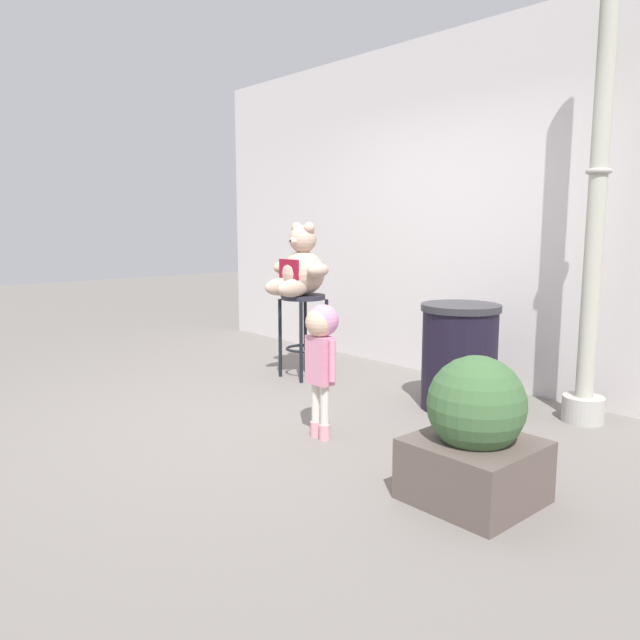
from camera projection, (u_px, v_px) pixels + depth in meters
The scene contains 8 objects.
ground_plane at pixel (273, 423), 4.30m from camera, with size 24.00×24.00×0.00m, color slate.
building_wall at pixel (465, 209), 5.48m from camera, with size 6.76×0.30×3.01m, color silver.
bar_stool_with_teddy at pixel (303, 318), 5.54m from camera, with size 0.40×0.40×0.75m.
teddy_bear at pixel (300, 268), 5.45m from camera, with size 0.60×0.54×0.64m.
child_walking at pixel (321, 342), 3.92m from camera, with size 0.28×0.22×0.87m.
trash_bin at pixel (459, 356), 4.60m from camera, with size 0.59×0.59×0.79m.
lamppost at pixel (593, 252), 4.17m from camera, with size 0.28×0.28×2.97m.
planter_with_shrub at pixel (475, 436), 3.05m from camera, with size 0.57×0.57×0.74m.
Camera 1 is at (3.32, -2.50, 1.37)m, focal length 34.75 mm.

